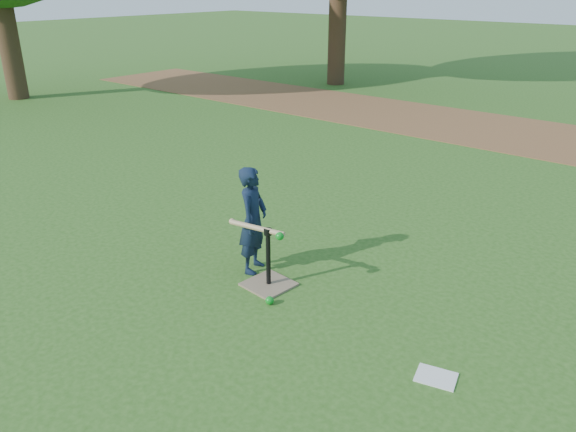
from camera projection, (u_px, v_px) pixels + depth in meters
The scene contains 7 objects.
ground at pixel (251, 272), 5.83m from camera, with size 80.00×80.00×0.00m, color #285116.
dirt_strip at pixel (510, 133), 11.14m from camera, with size 24.00×3.00×0.01m, color brown.
child at pixel (253, 220), 5.66m from camera, with size 0.41×0.27×1.12m, color black.
wiffle_ball_ground at pixel (270, 300), 5.23m from camera, with size 0.08×0.08×0.08m, color #0C851B.
clipboard at pixel (436, 377), 4.27m from camera, with size 0.30×0.23×0.01m, color silver.
batting_tee at pixel (269, 276), 5.52m from camera, with size 0.47×0.47×0.61m.
swing_action at pixel (259, 229), 5.37m from camera, with size 0.68×0.15×0.09m.
Camera 1 is at (3.59, -3.71, 2.79)m, focal length 35.00 mm.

